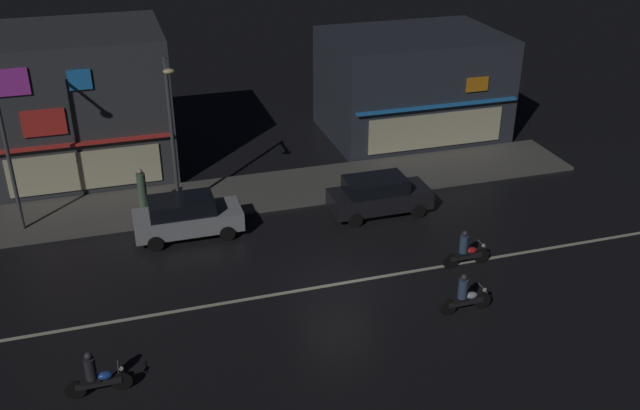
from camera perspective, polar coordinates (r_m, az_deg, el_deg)
ground_plane at (r=26.16m, az=1.45°, el=-6.30°), size 140.00×140.00×0.00m
lane_divider_stripe at (r=26.16m, az=1.45°, el=-6.29°), size 26.98×0.16×0.01m
sidewalk_far at (r=32.99m, az=-2.99°, el=1.27°), size 28.40×3.82×0.14m
storefront_left_block at (r=39.24m, az=7.29°, el=9.49°), size 9.08×6.75×5.44m
storefront_center_block at (r=35.96m, az=-18.69°, el=7.76°), size 8.21×6.95×6.76m
streetlamp_west at (r=29.92m, az=-24.07°, el=5.94°), size 0.44×1.64×7.99m
streetlamp_mid at (r=29.90m, az=-11.73°, el=6.34°), size 0.44×1.64×6.66m
pedestrian_on_sidewalk at (r=31.35m, az=-13.95°, el=1.03°), size 0.37×0.37×1.98m
parked_car_near_kerb at (r=30.69m, az=4.67°, el=0.81°), size 4.30×1.98×1.67m
parked_car_trailing at (r=29.35m, az=-10.59°, el=-0.88°), size 4.30×1.98×1.67m
motorcycle_lead at (r=24.86m, az=11.44°, el=-7.13°), size 1.90×0.60×1.52m
motorcycle_following at (r=22.09m, az=-17.42°, el=-12.91°), size 1.90×0.60×1.52m
motorcycle_opposite_lane at (r=27.45m, az=11.49°, el=-3.61°), size 1.90×0.60×1.52m
traffic_cone at (r=29.73m, az=-12.36°, el=-1.98°), size 0.36×0.36×0.55m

